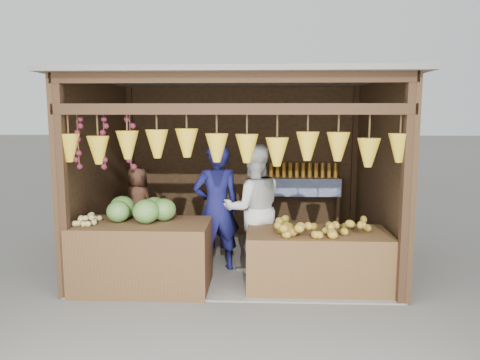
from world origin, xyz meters
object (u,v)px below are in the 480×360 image
at_px(counter_left, 143,256).
at_px(counter_right, 317,260).
at_px(vendor_seated, 138,203).
at_px(woman_standing, 253,209).
at_px(man_standing, 217,208).

height_order(counter_left, counter_right, counter_left).
bearing_deg(vendor_seated, counter_right, 179.75).
relative_size(counter_left, woman_standing, 0.94).
distance_m(counter_left, counter_right, 2.16).
bearing_deg(man_standing, vendor_seated, -46.59).
xyz_separation_m(counter_left, man_standing, (0.85, 0.69, 0.47)).
bearing_deg(woman_standing, vendor_seated, -33.74).
bearing_deg(counter_left, woman_standing, 28.02).
relative_size(man_standing, vendor_seated, 1.65).
xyz_separation_m(counter_left, woman_standing, (1.35, 0.72, 0.46)).
height_order(counter_left, woman_standing, woman_standing).
xyz_separation_m(counter_right, vendor_seated, (-2.55, 1.23, 0.46)).
relative_size(woman_standing, vendor_seated, 1.63).
relative_size(man_standing, woman_standing, 1.01).
bearing_deg(counter_left, counter_right, 3.11).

